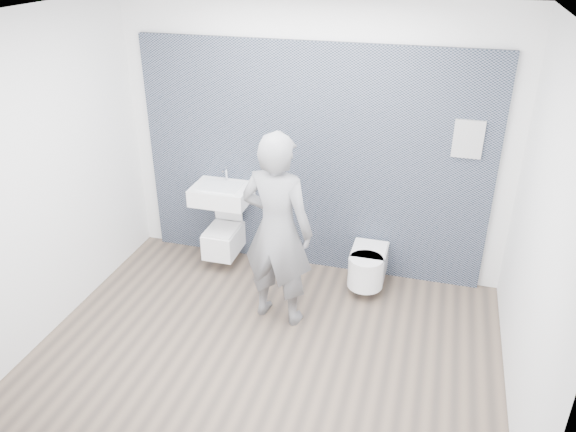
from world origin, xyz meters
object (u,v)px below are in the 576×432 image
(toilet_rounded, at_px, (367,266))
(visitor, at_px, (277,230))
(toilet_square, at_px, (224,238))
(washbasin, at_px, (222,194))

(toilet_rounded, distance_m, visitor, 1.21)
(visitor, bearing_deg, toilet_rounded, -128.19)
(toilet_square, bearing_deg, visitor, -42.06)
(washbasin, bearing_deg, toilet_square, -90.00)
(toilet_square, relative_size, visitor, 0.35)
(washbasin, distance_m, toilet_square, 0.53)
(toilet_square, xyz_separation_m, visitor, (0.85, -0.77, 0.62))
(washbasin, xyz_separation_m, toilet_rounded, (1.59, -0.08, -0.58))
(washbasin, bearing_deg, visitor, -42.45)
(washbasin, relative_size, toilet_square, 0.92)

